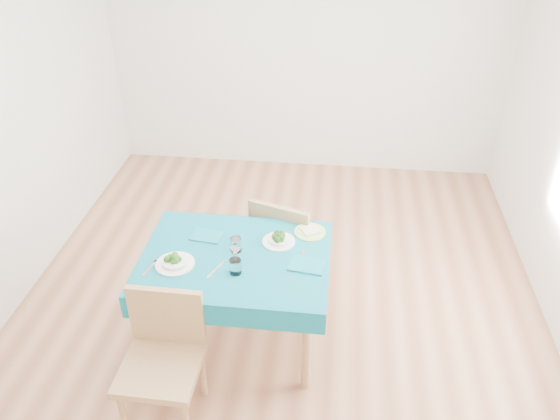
# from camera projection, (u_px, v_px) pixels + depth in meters

# --- Properties ---
(room_shell) EXTENTS (4.02, 4.52, 2.73)m
(room_shell) POSITION_uv_depth(u_px,v_px,m) (280.00, 146.00, 3.51)
(room_shell) COLOR brown
(room_shell) RESTS_ON ground
(table) EXTENTS (1.20, 0.91, 0.76)m
(table) POSITION_uv_depth(u_px,v_px,m) (238.00, 300.00, 3.71)
(table) COLOR #095A6B
(table) RESTS_ON ground
(chair_near) EXTENTS (0.46, 0.50, 1.13)m
(chair_near) POSITION_uv_depth(u_px,v_px,m) (157.00, 352.00, 3.08)
(chair_near) COLOR #956F46
(chair_near) RESTS_ON ground
(chair_far) EXTENTS (0.60, 0.63, 1.16)m
(chair_far) POSITION_uv_depth(u_px,v_px,m) (290.00, 223.00, 4.13)
(chair_far) COLOR #956F46
(chair_far) RESTS_ON ground
(bowl_near) EXTENTS (0.25, 0.25, 0.07)m
(bowl_near) POSITION_uv_depth(u_px,v_px,m) (175.00, 260.00, 3.41)
(bowl_near) COLOR white
(bowl_near) RESTS_ON table
(bowl_far) EXTENTS (0.22, 0.22, 0.07)m
(bowl_far) POSITION_uv_depth(u_px,v_px,m) (279.00, 238.00, 3.61)
(bowl_far) COLOR white
(bowl_far) RESTS_ON table
(fork_near) EXTENTS (0.06, 0.17, 0.00)m
(fork_near) POSITION_uv_depth(u_px,v_px,m) (150.00, 268.00, 3.40)
(fork_near) COLOR silver
(fork_near) RESTS_ON table
(knife_near) EXTENTS (0.09, 0.19, 0.00)m
(knife_near) POSITION_uv_depth(u_px,v_px,m) (216.00, 269.00, 3.39)
(knife_near) COLOR silver
(knife_near) RESTS_ON table
(fork_far) EXTENTS (0.04, 0.17, 0.00)m
(fork_far) POSITION_uv_depth(u_px,v_px,m) (236.00, 248.00, 3.57)
(fork_far) COLOR silver
(fork_far) RESTS_ON table
(knife_far) EXTENTS (0.02, 0.22, 0.00)m
(knife_far) POSITION_uv_depth(u_px,v_px,m) (302.00, 261.00, 3.46)
(knife_far) COLOR silver
(knife_far) RESTS_ON table
(napkin_near) EXTENTS (0.22, 0.17, 0.01)m
(napkin_near) POSITION_uv_depth(u_px,v_px,m) (207.00, 236.00, 3.68)
(napkin_near) COLOR #0E6576
(napkin_near) RESTS_ON table
(napkin_far) EXTENTS (0.24, 0.19, 0.01)m
(napkin_far) POSITION_uv_depth(u_px,v_px,m) (307.00, 265.00, 3.41)
(napkin_far) COLOR #0E6576
(napkin_far) RESTS_ON table
(tumbler_center) EXTENTS (0.07, 0.07, 0.10)m
(tumbler_center) POSITION_uv_depth(u_px,v_px,m) (236.00, 245.00, 3.53)
(tumbler_center) COLOR white
(tumbler_center) RESTS_ON table
(tumbler_side) EXTENTS (0.08, 0.08, 0.10)m
(tumbler_side) POSITION_uv_depth(u_px,v_px,m) (235.00, 267.00, 3.34)
(tumbler_side) COLOR white
(tumbler_side) RESTS_ON table
(side_plate) EXTENTS (0.21, 0.21, 0.01)m
(side_plate) POSITION_uv_depth(u_px,v_px,m) (310.00, 232.00, 3.71)
(side_plate) COLOR #A5DA6A
(side_plate) RESTS_ON table
(bread_slice) EXTENTS (0.15, 0.15, 0.02)m
(bread_slice) POSITION_uv_depth(u_px,v_px,m) (310.00, 230.00, 3.71)
(bread_slice) COLOR beige
(bread_slice) RESTS_ON side_plate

